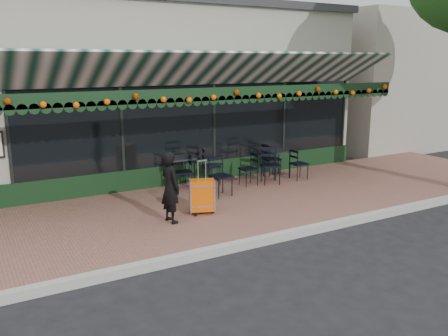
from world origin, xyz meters
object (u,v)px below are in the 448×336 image
woman (170,187)px  chair_a_right (271,159)px  chair_b_right (211,166)px  chair_b_front (221,177)px  chair_a_left (248,169)px  chair_a_front (271,166)px  cafe_table_b (180,160)px  cafe_table_a (277,153)px  suitcase (202,196)px  chair_b_left (183,173)px  chair_a_extra (299,164)px

woman → chair_a_right: size_ratio=1.61×
chair_b_right → chair_b_front: chair_b_front is taller
chair_a_left → chair_b_front: 1.17m
chair_a_front → chair_a_right: bearing=74.0°
cafe_table_b → chair_a_right: (2.69, 0.02, -0.26)m
cafe_table_a → chair_a_front: size_ratio=0.78×
chair_a_front → chair_b_right: 1.48m
suitcase → chair_a_left: size_ratio=1.37×
chair_a_left → chair_a_front: (0.56, -0.14, 0.06)m
cafe_table_b → chair_a_left: bearing=-20.2°
chair_b_left → chair_b_front: chair_b_front is taller
chair_a_right → chair_b_right: (-1.85, -0.03, 0.02)m
suitcase → chair_b_front: suitcase is taller
woman → chair_a_front: 3.63m
cafe_table_a → suitcase: bearing=-150.3°
suitcase → chair_a_front: (2.58, 1.29, 0.09)m
chair_a_front → chair_b_left: 2.22m
woman → chair_a_left: 3.20m
chair_a_extra → cafe_table_a: bearing=40.4°
cafe_table_a → cafe_table_b: size_ratio=0.94×
woman → chair_b_right: size_ratio=1.53×
chair_b_left → chair_a_right: bearing=110.1°
woman → chair_a_extra: bearing=-79.3°
suitcase → chair_b_right: size_ratio=1.22×
chair_a_right → woman: bearing=120.2°
cafe_table_b → cafe_table_a: bearing=-5.1°
suitcase → cafe_table_b: suitcase is taller
chair_a_front → chair_a_extra: 0.91m
cafe_table_a → chair_a_extra: (0.37, -0.48, -0.24)m
woman → chair_b_left: bearing=-38.9°
cafe_table_b → chair_b_left: 0.32m
woman → suitcase: size_ratio=1.25×
cafe_table_b → chair_b_right: chair_b_right is taller
suitcase → chair_b_left: (0.42, 1.82, 0.06)m
chair_b_right → chair_a_front: bearing=-100.5°
chair_a_left → chair_b_left: chair_b_left is taller
chair_a_right → cafe_table_b: bearing=91.2°
chair_a_extra → chair_a_front: bearing=93.5°
chair_a_right → chair_b_left: chair_b_left is taller
suitcase → chair_a_front: size_ratio=1.19×
woman → chair_b_left: size_ratio=1.60×
chair_a_front → chair_b_front: 1.66m
chair_a_left → chair_b_left: size_ratio=0.94×
chair_a_left → chair_a_right: chair_a_right is taller
chair_b_left → chair_b_front: 1.03m
cafe_table_a → chair_b_right: chair_b_right is taller
chair_b_right → woman: bearing=155.0°
chair_b_left → chair_a_front: bearing=91.8°
chair_a_front → chair_a_extra: size_ratio=1.15×
chair_a_left → chair_a_right: (1.11, 0.60, 0.02)m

